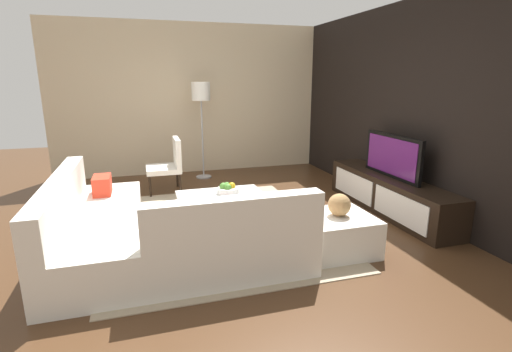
# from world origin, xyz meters

# --- Properties ---
(ground_plane) EXTENTS (14.00, 14.00, 0.00)m
(ground_plane) POSITION_xyz_m (0.00, 0.00, 0.00)
(ground_plane) COLOR #4C301C
(feature_wall_back) EXTENTS (6.40, 0.12, 2.80)m
(feature_wall_back) POSITION_xyz_m (0.00, 2.70, 1.40)
(feature_wall_back) COLOR black
(feature_wall_back) RESTS_ON ground
(side_wall_left) EXTENTS (0.12, 5.20, 2.80)m
(side_wall_left) POSITION_xyz_m (-3.20, 0.20, 1.40)
(side_wall_left) COLOR beige
(side_wall_left) RESTS_ON ground
(area_rug) EXTENTS (3.16, 2.56, 0.01)m
(area_rug) POSITION_xyz_m (-0.10, 0.00, 0.01)
(area_rug) COLOR tan
(area_rug) RESTS_ON ground
(media_console) EXTENTS (2.36, 0.48, 0.50)m
(media_console) POSITION_xyz_m (0.00, 2.40, 0.25)
(media_console) COLOR black
(media_console) RESTS_ON ground
(television) EXTENTS (1.14, 0.06, 0.58)m
(television) POSITION_xyz_m (0.00, 2.40, 0.79)
(television) COLOR black
(television) RESTS_ON media_console
(sectional_couch) EXTENTS (2.37, 2.43, 0.83)m
(sectional_couch) POSITION_xyz_m (0.52, -0.84, 0.29)
(sectional_couch) COLOR white
(sectional_couch) RESTS_ON ground
(coffee_table) EXTENTS (0.97, 1.07, 0.38)m
(coffee_table) POSITION_xyz_m (-0.10, 0.10, 0.20)
(coffee_table) COLOR black
(coffee_table) RESTS_ON ground
(accent_chair_near) EXTENTS (0.57, 0.54, 0.87)m
(accent_chair_near) POSITION_xyz_m (-1.88, -0.40, 0.49)
(accent_chair_near) COLOR black
(accent_chair_near) RESTS_ON ground
(floor_lamp) EXTENTS (0.33, 0.33, 1.73)m
(floor_lamp) POSITION_xyz_m (-2.61, 0.26, 1.47)
(floor_lamp) COLOR #A5A5AA
(floor_lamp) RESTS_ON ground
(ottoman) EXTENTS (0.70, 0.70, 0.40)m
(ottoman) POSITION_xyz_m (0.91, 1.12, 0.20)
(ottoman) COLOR white
(ottoman) RESTS_ON ground
(fruit_bowl) EXTENTS (0.28, 0.28, 0.14)m
(fruit_bowl) POSITION_xyz_m (-0.28, 0.20, 0.43)
(fruit_bowl) COLOR silver
(fruit_bowl) RESTS_ON coffee_table
(decorative_ball) EXTENTS (0.24, 0.24, 0.24)m
(decorative_ball) POSITION_xyz_m (0.91, 1.12, 0.52)
(decorative_ball) COLOR #AD8451
(decorative_ball) RESTS_ON ottoman
(book_stack) EXTENTS (0.22, 0.15, 0.06)m
(book_stack) POSITION_xyz_m (0.12, -0.02, 0.41)
(book_stack) COLOR #1E232D
(book_stack) RESTS_ON coffee_table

